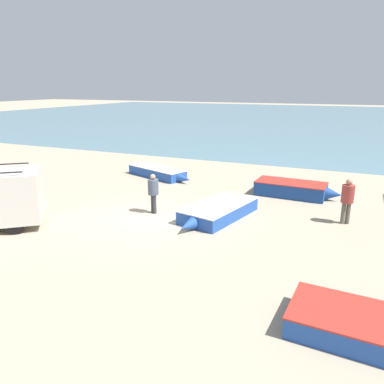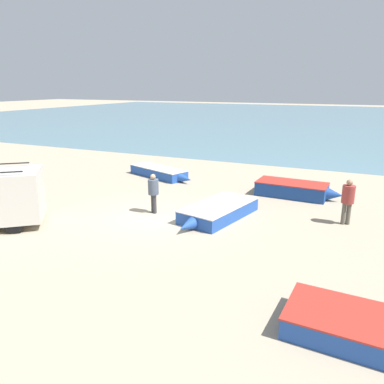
# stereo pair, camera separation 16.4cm
# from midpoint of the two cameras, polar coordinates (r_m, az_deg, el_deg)

# --- Properties ---
(ground_plane) EXTENTS (200.00, 200.00, 0.00)m
(ground_plane) POSITION_cam_midpoint_polar(r_m,az_deg,el_deg) (15.14, -5.88, -3.96)
(ground_plane) COLOR tan
(sea_water) EXTENTS (120.00, 80.00, 0.01)m
(sea_water) POSITION_cam_midpoint_polar(r_m,az_deg,el_deg) (64.84, 18.37, 10.65)
(sea_water) COLOR slate
(sea_water) RESTS_ON ground_plane
(fishing_rowboat_0) EXTENTS (4.00, 1.69, 0.68)m
(fishing_rowboat_0) POSITION_cam_midpoint_polar(r_m,az_deg,el_deg) (18.56, 15.60, 0.38)
(fishing_rowboat_0) COLOR navy
(fishing_rowboat_0) RESTS_ON ground_plane
(fishing_rowboat_1) EXTENTS (2.43, 4.39, 0.54)m
(fishing_rowboat_1) POSITION_cam_midpoint_polar(r_m,az_deg,el_deg) (15.08, 4.23, -2.91)
(fishing_rowboat_1) COLOR #234CA3
(fishing_rowboat_1) RESTS_ON ground_plane
(fishing_rowboat_2) EXTENTS (4.58, 2.44, 0.54)m
(fishing_rowboat_2) POSITION_cam_midpoint_polar(r_m,az_deg,el_deg) (21.75, -4.66, 2.99)
(fishing_rowboat_2) COLOR #234CA3
(fishing_rowboat_2) RESTS_ON ground_plane
(fisherman_0) EXTENTS (0.46, 0.46, 1.76)m
(fisherman_0) POSITION_cam_midpoint_polar(r_m,az_deg,el_deg) (15.29, 22.95, -0.82)
(fisherman_0) COLOR #5B564C
(fisherman_0) RESTS_ON ground_plane
(fisherman_1) EXTENTS (0.43, 0.43, 1.66)m
(fisherman_1) POSITION_cam_midpoint_polar(r_m,az_deg,el_deg) (15.45, -5.60, 0.32)
(fisherman_1) COLOR #38383D
(fisherman_1) RESTS_ON ground_plane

